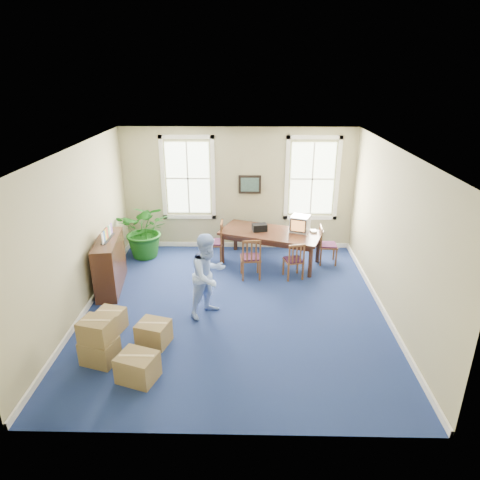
{
  "coord_description": "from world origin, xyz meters",
  "views": [
    {
      "loc": [
        0.27,
        -7.56,
        4.54
      ],
      "look_at": [
        0.1,
        0.6,
        1.25
      ],
      "focal_mm": 32.0,
      "sensor_mm": 36.0,
      "label": 1
    }
  ],
  "objects_px": {
    "conference_table": "(270,247)",
    "man": "(208,275)",
    "potted_plant": "(146,230)",
    "cardboard_boxes": "(113,336)",
    "crt_tv": "(300,224)",
    "chair_near_left": "(251,257)",
    "credenza": "(110,262)"
  },
  "relations": [
    {
      "from": "chair_near_left",
      "to": "credenza",
      "type": "xyz_separation_m",
      "value": [
        -3.08,
        -0.57,
        0.11
      ]
    },
    {
      "from": "crt_tv",
      "to": "credenza",
      "type": "height_order",
      "value": "same"
    },
    {
      "from": "chair_near_left",
      "to": "credenza",
      "type": "height_order",
      "value": "credenza"
    },
    {
      "from": "man",
      "to": "credenza",
      "type": "distance_m",
      "value": 2.5
    },
    {
      "from": "crt_tv",
      "to": "potted_plant",
      "type": "bearing_deg",
      "value": -163.36
    },
    {
      "from": "man",
      "to": "crt_tv",
      "type": "bearing_deg",
      "value": 2.93
    },
    {
      "from": "conference_table",
      "to": "crt_tv",
      "type": "height_order",
      "value": "crt_tv"
    },
    {
      "from": "crt_tv",
      "to": "cardboard_boxes",
      "type": "xyz_separation_m",
      "value": [
        -3.49,
        -3.93,
        -0.6
      ]
    },
    {
      "from": "chair_near_left",
      "to": "man",
      "type": "height_order",
      "value": "man"
    },
    {
      "from": "man",
      "to": "potted_plant",
      "type": "distance_m",
      "value": 3.31
    },
    {
      "from": "man",
      "to": "cardboard_boxes",
      "type": "height_order",
      "value": "man"
    },
    {
      "from": "chair_near_left",
      "to": "credenza",
      "type": "bearing_deg",
      "value": 4.65
    },
    {
      "from": "man",
      "to": "potted_plant",
      "type": "height_order",
      "value": "man"
    },
    {
      "from": "crt_tv",
      "to": "cardboard_boxes",
      "type": "distance_m",
      "value": 5.29
    },
    {
      "from": "crt_tv",
      "to": "chair_near_left",
      "type": "bearing_deg",
      "value": -123.6
    },
    {
      "from": "conference_table",
      "to": "cardboard_boxes",
      "type": "xyz_separation_m",
      "value": [
        -2.78,
        -3.88,
        0.01
      ]
    },
    {
      "from": "potted_plant",
      "to": "cardboard_boxes",
      "type": "bearing_deg",
      "value": -84.92
    },
    {
      "from": "conference_table",
      "to": "credenza",
      "type": "distance_m",
      "value": 3.84
    },
    {
      "from": "conference_table",
      "to": "man",
      "type": "relative_size",
      "value": 1.43
    },
    {
      "from": "conference_table",
      "to": "man",
      "type": "distance_m",
      "value": 2.81
    },
    {
      "from": "crt_tv",
      "to": "credenza",
      "type": "bearing_deg",
      "value": -140.92
    },
    {
      "from": "conference_table",
      "to": "chair_near_left",
      "type": "height_order",
      "value": "chair_near_left"
    },
    {
      "from": "conference_table",
      "to": "cardboard_boxes",
      "type": "height_order",
      "value": "cardboard_boxes"
    },
    {
      "from": "credenza",
      "to": "potted_plant",
      "type": "relative_size",
      "value": 1.06
    },
    {
      "from": "potted_plant",
      "to": "cardboard_boxes",
      "type": "distance_m",
      "value": 4.21
    },
    {
      "from": "man",
      "to": "credenza",
      "type": "relative_size",
      "value": 1.09
    },
    {
      "from": "potted_plant",
      "to": "man",
      "type": "bearing_deg",
      "value": -56.22
    },
    {
      "from": "conference_table",
      "to": "chair_near_left",
      "type": "bearing_deg",
      "value": -101.32
    },
    {
      "from": "crt_tv",
      "to": "chair_near_left",
      "type": "relative_size",
      "value": 0.47
    },
    {
      "from": "cardboard_boxes",
      "to": "chair_near_left",
      "type": "bearing_deg",
      "value": 53.2
    },
    {
      "from": "crt_tv",
      "to": "man",
      "type": "bearing_deg",
      "value": -108.59
    },
    {
      "from": "chair_near_left",
      "to": "man",
      "type": "distance_m",
      "value": 1.85
    }
  ]
}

